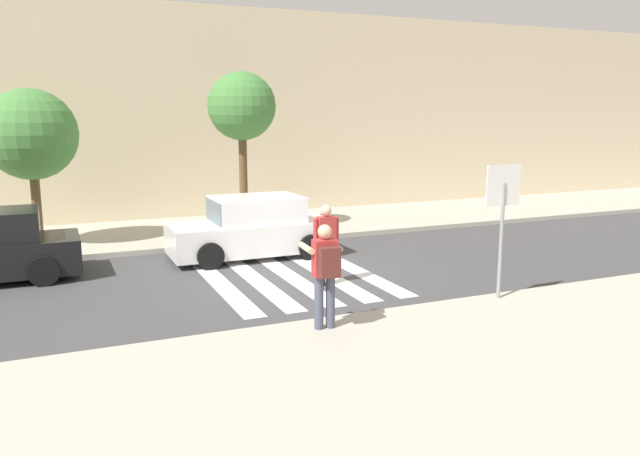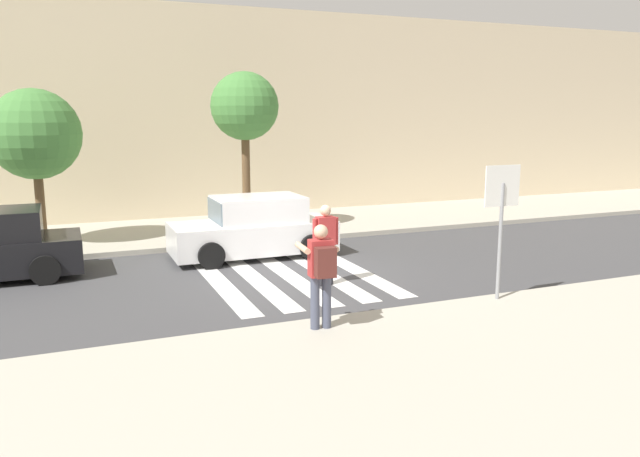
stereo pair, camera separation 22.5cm
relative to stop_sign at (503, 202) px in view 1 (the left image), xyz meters
name	(u,v)px [view 1 (the left image)]	position (x,y,z in m)	size (l,w,h in m)	color
ground_plane	(292,277)	(-2.88, 3.46, -1.99)	(120.00, 120.00, 0.00)	#424244
sidewalk_near	(457,382)	(-2.88, -2.74, -1.92)	(60.00, 6.00, 0.14)	#B2AD9E
sidewalk_far	(223,229)	(-2.88, 9.46, -1.92)	(60.00, 4.80, 0.14)	#B2AD9E
building_facade_far	(189,114)	(-2.88, 13.86, 1.59)	(56.00, 4.00, 7.14)	beige
crosswalk_stripe_0	(219,283)	(-4.48, 3.66, -1.98)	(0.44, 5.20, 0.01)	silver
crosswalk_stripe_1	(255,279)	(-3.68, 3.66, -1.98)	(0.44, 5.20, 0.01)	silver
crosswalk_stripe_2	(289,275)	(-2.88, 3.66, -1.98)	(0.44, 5.20, 0.01)	silver
crosswalk_stripe_3	(321,272)	(-2.08, 3.66, -1.98)	(0.44, 5.20, 0.01)	silver
crosswalk_stripe_4	(352,268)	(-1.28, 3.66, -1.98)	(0.44, 5.20, 0.01)	silver
stop_sign	(503,202)	(0.00, 0.00, 0.00)	(0.76, 0.08, 2.53)	gray
photographer_with_backpack	(325,267)	(-3.73, -0.28, -0.82)	(0.62, 0.87, 1.72)	#474C60
pedestrian_crossing	(326,240)	(-2.44, 2.59, -1.01)	(0.58, 0.24, 1.72)	#232328
parked_car_white	(253,229)	(-3.06, 5.76, -1.26)	(4.10, 1.92, 1.55)	white
street_tree_west	(31,135)	(-8.07, 8.60, 1.08)	(2.35, 2.35, 4.11)	brown
street_tree_center	(242,108)	(-2.47, 8.51, 1.79)	(1.97, 1.97, 4.66)	brown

